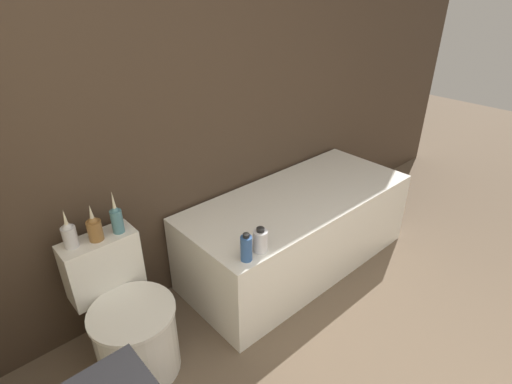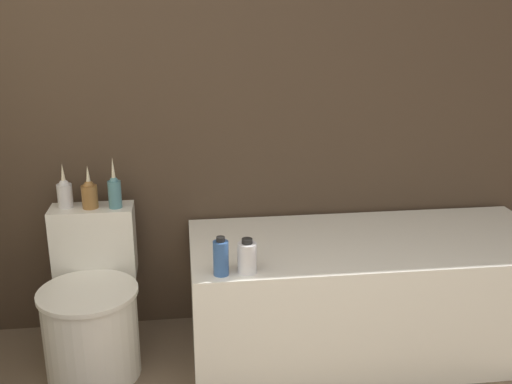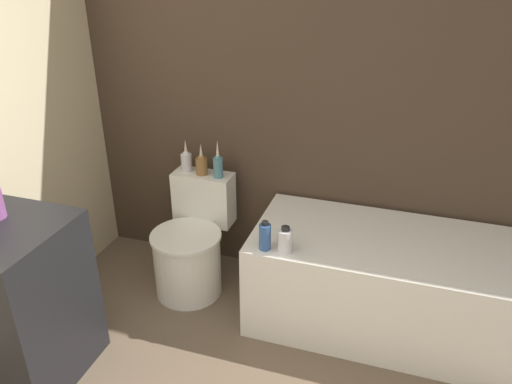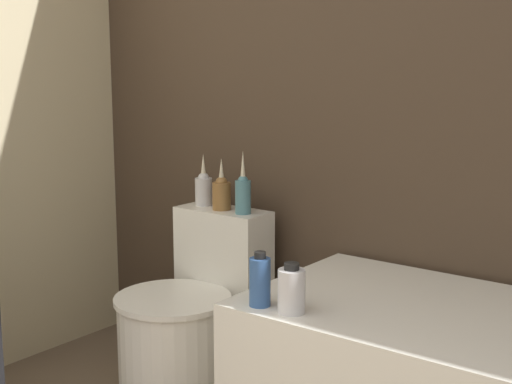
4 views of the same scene
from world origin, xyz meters
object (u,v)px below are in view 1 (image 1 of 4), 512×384
Objects in this scene: toilet at (129,322)px; vase_silver at (94,228)px; vase_gold at (69,234)px; vase_bronze at (117,218)px; shampoo_bottle_tall at (246,248)px; shampoo_bottle_short at (260,241)px; bathtub at (297,229)px.

vase_silver is (-0.00, 0.22, 0.49)m from toilet.
vase_silver is at bearing -11.86° from vase_gold.
vase_bronze is (0.12, 0.21, 0.50)m from toilet.
vase_bronze reaches higher than vase_silver.
toilet is 0.74m from shampoo_bottle_tall.
shampoo_bottle_short is (0.68, -0.50, -0.14)m from vase_silver.
vase_silver is (0.12, -0.02, -0.00)m from vase_gold.
vase_gold is 1.03× the size of vase_silver.
bathtub is at bearing -9.55° from vase_silver.
vase_silver is 0.78m from shampoo_bottle_tall.
vase_silver is (-1.30, 0.22, 0.49)m from bathtub.
vase_gold is 1.29× the size of shampoo_bottle_tall.
shampoo_bottle_short is (-0.62, -0.28, 0.35)m from bathtub.
toilet is (-1.30, 0.00, -0.00)m from bathtub.
vase_bronze reaches higher than vase_gold.
shampoo_bottle_tall is at bearing -175.75° from shampoo_bottle_short.
vase_gold is 1.44× the size of shampoo_bottle_short.
vase_bronze is (0.12, -0.01, 0.01)m from vase_silver.
shampoo_bottle_tall is (-0.73, -0.29, 0.36)m from bathtub.
vase_gold is at bearing 171.60° from vase_bronze.
vase_silver is 0.12m from vase_bronze.
vase_gold is 0.96m from shampoo_bottle_short.
bathtub is 1.52m from vase_gold.
toilet is at bearing -64.37° from vase_gold.
vase_bronze reaches higher than bathtub.
bathtub is 2.41× the size of toilet.
shampoo_bottle_tall is at bearing -37.69° from vase_gold.
toilet is at bearing 157.42° from shampoo_bottle_short.
vase_gold is 0.87× the size of vase_bronze.
bathtub is at bearing -0.08° from toilet.
toilet is 3.42× the size of vase_silver.
toilet is at bearing -119.20° from vase_bronze.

